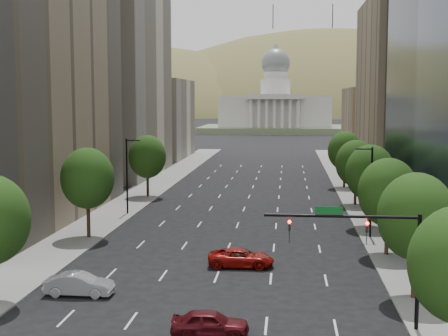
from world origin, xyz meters
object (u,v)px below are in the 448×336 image
(car_maroon, at_px, (210,323))
(car_red_far, at_px, (241,258))
(car_silver, at_px, (79,284))
(traffic_signal, at_px, (376,244))
(capitol, at_px, (275,111))

(car_maroon, relative_size, car_red_far, 0.84)
(car_silver, distance_m, car_red_far, 13.70)
(traffic_signal, distance_m, car_maroon, 10.68)
(car_red_far, bearing_deg, traffic_signal, -147.30)
(capitol, bearing_deg, traffic_signal, -87.26)
(capitol, distance_m, car_red_far, 206.68)
(traffic_signal, height_order, car_red_far, traffic_signal)
(capitol, height_order, car_maroon, capitol)
(capitol, bearing_deg, car_silver, -92.40)
(traffic_signal, bearing_deg, car_red_far, 123.93)
(car_maroon, bearing_deg, car_silver, 54.10)
(traffic_signal, distance_m, car_silver, 20.53)
(traffic_signal, distance_m, capitol, 219.99)
(traffic_signal, xyz_separation_m, car_silver, (-19.53, 4.58, -4.38))
(capitol, distance_m, car_maroon, 221.80)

